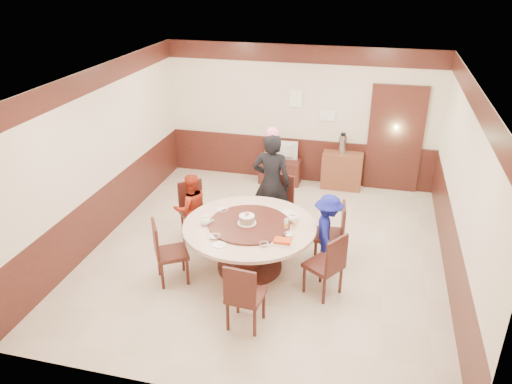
% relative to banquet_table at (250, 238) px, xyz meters
% --- Properties ---
extents(room, '(6.00, 6.04, 2.84)m').
position_rel_banquet_table_xyz_m(room, '(0.16, 0.54, 0.55)').
color(room, beige).
rests_on(room, ground).
extents(banquet_table, '(1.96, 1.96, 0.78)m').
position_rel_banquet_table_xyz_m(banquet_table, '(0.00, 0.00, 0.00)').
color(banquet_table, '#401914').
rests_on(banquet_table, ground).
extents(chair_0, '(0.50, 0.49, 0.97)m').
position_rel_banquet_table_xyz_m(chair_0, '(1.14, 0.50, -0.23)').
color(chair_0, '#401914').
rests_on(chair_0, ground).
extents(chair_1, '(0.54, 0.54, 0.97)m').
position_rel_banquet_table_xyz_m(chair_1, '(0.17, 1.27, -0.23)').
color(chair_1, '#401914').
rests_on(chair_1, ground).
extents(chair_2, '(0.62, 0.62, 0.97)m').
position_rel_banquet_table_xyz_m(chair_2, '(-1.11, 0.68, -0.23)').
color(chair_2, '#401914').
rests_on(chair_2, ground).
extents(chair_3, '(0.61, 0.61, 0.97)m').
position_rel_banquet_table_xyz_m(chair_3, '(-1.03, -0.58, -0.23)').
color(chair_3, '#401914').
rests_on(chair_3, ground).
extents(chair_4, '(0.48, 0.48, 0.97)m').
position_rel_banquet_table_xyz_m(chair_4, '(0.28, -1.28, -0.23)').
color(chair_4, '#401914').
rests_on(chair_4, ground).
extents(chair_5, '(0.61, 0.61, 0.97)m').
position_rel_banquet_table_xyz_m(chair_5, '(1.17, -0.36, -0.23)').
color(chair_5, '#401914').
rests_on(chair_5, ground).
extents(person_standing, '(0.66, 0.45, 1.77)m').
position_rel_banquet_table_xyz_m(person_standing, '(0.06, 1.23, 0.35)').
color(person_standing, black).
rests_on(person_standing, ground).
extents(person_red, '(0.74, 0.71, 1.19)m').
position_rel_banquet_table_xyz_m(person_red, '(-1.14, 0.57, 0.06)').
color(person_red, '#A52A16').
rests_on(person_red, ground).
extents(person_blue, '(0.58, 0.83, 1.17)m').
position_rel_banquet_table_xyz_m(person_blue, '(1.11, 0.38, 0.05)').
color(person_blue, navy).
rests_on(person_blue, ground).
extents(birthday_cake, '(0.28, 0.28, 0.19)m').
position_rel_banquet_table_xyz_m(birthday_cake, '(-0.03, -0.01, 0.31)').
color(birthday_cake, white).
rests_on(birthday_cake, banquet_table).
extents(teapot_left, '(0.17, 0.15, 0.13)m').
position_rel_banquet_table_xyz_m(teapot_left, '(-0.62, -0.15, 0.28)').
color(teapot_left, white).
rests_on(teapot_left, banquet_table).
extents(teapot_right, '(0.17, 0.15, 0.13)m').
position_rel_banquet_table_xyz_m(teapot_right, '(0.60, 0.24, 0.28)').
color(teapot_right, white).
rests_on(teapot_right, banquet_table).
extents(bowl_0, '(0.17, 0.17, 0.04)m').
position_rel_banquet_table_xyz_m(bowl_0, '(-0.51, 0.31, 0.24)').
color(bowl_0, white).
rests_on(bowl_0, banquet_table).
extents(bowl_1, '(0.13, 0.13, 0.04)m').
position_rel_banquet_table_xyz_m(bowl_1, '(0.34, -0.51, 0.24)').
color(bowl_1, white).
rests_on(bowl_1, banquet_table).
extents(bowl_2, '(0.16, 0.16, 0.04)m').
position_rel_banquet_table_xyz_m(bowl_2, '(-0.38, -0.49, 0.24)').
color(bowl_2, white).
rests_on(bowl_2, banquet_table).
extents(bowl_3, '(0.13, 0.13, 0.04)m').
position_rel_banquet_table_xyz_m(bowl_3, '(0.62, -0.18, 0.24)').
color(bowl_3, white).
rests_on(bowl_3, banquet_table).
extents(saucer_near, '(0.18, 0.18, 0.01)m').
position_rel_banquet_table_xyz_m(saucer_near, '(-0.25, -0.65, 0.22)').
color(saucer_near, white).
rests_on(saucer_near, banquet_table).
extents(saucer_far, '(0.18, 0.18, 0.01)m').
position_rel_banquet_table_xyz_m(saucer_far, '(0.45, 0.50, 0.22)').
color(saucer_far, white).
rests_on(saucer_far, banquet_table).
extents(shrimp_platter, '(0.30, 0.20, 0.06)m').
position_rel_banquet_table_xyz_m(shrimp_platter, '(0.58, -0.40, 0.24)').
color(shrimp_platter, white).
rests_on(shrimp_platter, banquet_table).
extents(bottle_0, '(0.06, 0.06, 0.16)m').
position_rel_banquet_table_xyz_m(bottle_0, '(0.55, -0.00, 0.30)').
color(bottle_0, white).
rests_on(bottle_0, banquet_table).
extents(bottle_1, '(0.06, 0.06, 0.16)m').
position_rel_banquet_table_xyz_m(bottle_1, '(0.66, 0.08, 0.30)').
color(bottle_1, white).
rests_on(bottle_1, banquet_table).
extents(tv_stand, '(0.85, 0.45, 0.50)m').
position_rel_banquet_table_xyz_m(tv_stand, '(-0.19, 3.27, -0.28)').
color(tv_stand, '#401914').
rests_on(tv_stand, ground).
extents(television, '(0.69, 0.10, 0.39)m').
position_rel_banquet_table_xyz_m(television, '(-0.19, 3.27, 0.16)').
color(television, gray).
rests_on(television, tv_stand).
extents(side_cabinet, '(0.80, 0.40, 0.75)m').
position_rel_banquet_table_xyz_m(side_cabinet, '(1.08, 3.30, -0.16)').
color(side_cabinet, brown).
rests_on(side_cabinet, ground).
extents(thermos, '(0.15, 0.15, 0.38)m').
position_rel_banquet_table_xyz_m(thermos, '(1.05, 3.30, 0.41)').
color(thermos, silver).
rests_on(thermos, side_cabinet).
extents(notice_left, '(0.25, 0.00, 0.35)m').
position_rel_banquet_table_xyz_m(notice_left, '(0.05, 3.48, 1.22)').
color(notice_left, white).
rests_on(notice_left, room).
extents(notice_right, '(0.30, 0.00, 0.22)m').
position_rel_banquet_table_xyz_m(notice_right, '(0.70, 3.48, 0.92)').
color(notice_right, white).
rests_on(notice_right, room).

